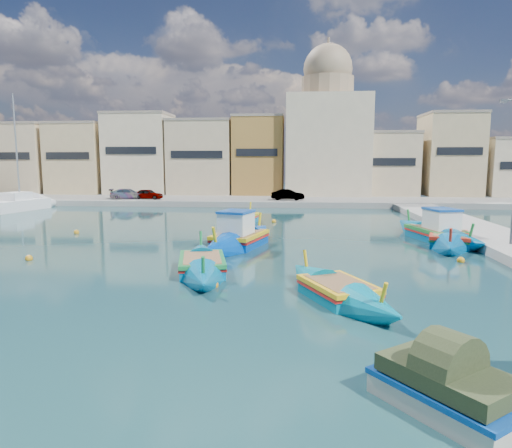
% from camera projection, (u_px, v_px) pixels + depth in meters
% --- Properties ---
extents(ground, '(160.00, 160.00, 0.00)m').
position_uv_depth(ground, '(152.00, 274.00, 19.65)').
color(ground, '#13303B').
rests_on(ground, ground).
extents(north_quay, '(80.00, 8.00, 0.60)m').
position_uv_depth(north_quay, '(240.00, 201.00, 51.18)').
color(north_quay, gray).
rests_on(north_quay, ground).
extents(north_townhouses, '(83.20, 7.87, 10.19)m').
position_uv_depth(north_townhouses, '(300.00, 159.00, 57.23)').
color(north_townhouses, tan).
rests_on(north_townhouses, ground).
extents(church_block, '(10.00, 10.00, 19.10)m').
position_uv_depth(church_block, '(327.00, 132.00, 57.10)').
color(church_block, beige).
rests_on(church_block, ground).
extents(parked_cars, '(21.62, 2.31, 1.15)m').
position_uv_depth(parked_cars, '(179.00, 194.00, 50.13)').
color(parked_cars, '#4C1919').
rests_on(parked_cars, north_quay).
extents(luzzu_turquoise_cabin, '(4.43, 9.88, 3.10)m').
position_uv_depth(luzzu_turquoise_cabin, '(436.00, 234.00, 28.06)').
color(luzzu_turquoise_cabin, '#00649B').
rests_on(luzzu_turquoise_cabin, ground).
extents(luzzu_blue_cabin, '(4.64, 9.32, 3.21)m').
position_uv_depth(luzzu_blue_cabin, '(240.00, 240.00, 25.94)').
color(luzzu_blue_cabin, '#0040A9').
rests_on(luzzu_blue_cabin, ground).
extents(luzzu_cyan_mid, '(4.48, 8.81, 2.54)m').
position_uv_depth(luzzu_cyan_mid, '(449.00, 241.00, 26.26)').
color(luzzu_cyan_mid, '#005999').
rests_on(luzzu_cyan_mid, ground).
extents(luzzu_green, '(3.10, 7.97, 2.45)m').
position_uv_depth(luzzu_green, '(242.00, 220.00, 35.57)').
color(luzzu_green, '#006EA2').
rests_on(luzzu_green, ground).
extents(luzzu_blue_south, '(3.62, 8.46, 2.38)m').
position_uv_depth(luzzu_blue_south, '(202.00, 266.00, 20.01)').
color(luzzu_blue_south, '#006EA4').
rests_on(luzzu_blue_south, ground).
extents(luzzu_cyan_south, '(4.73, 7.27, 2.24)m').
position_uv_depth(luzzu_cyan_south, '(338.00, 293.00, 16.08)').
color(luzzu_cyan_south, '#0080A0').
rests_on(luzzu_cyan_south, ground).
extents(tender_near, '(2.95, 3.20, 1.40)m').
position_uv_depth(tender_near, '(447.00, 390.00, 8.90)').
color(tender_near, beige).
rests_on(tender_near, ground).
extents(yacht_north, '(4.43, 9.35, 12.04)m').
position_uv_depth(yacht_north, '(32.00, 204.00, 46.05)').
color(yacht_north, white).
rests_on(yacht_north, ground).
extents(mooring_buoys, '(22.96, 18.99, 0.36)m').
position_uv_depth(mooring_buoys, '(207.00, 246.00, 25.62)').
color(mooring_buoys, orange).
rests_on(mooring_buoys, ground).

